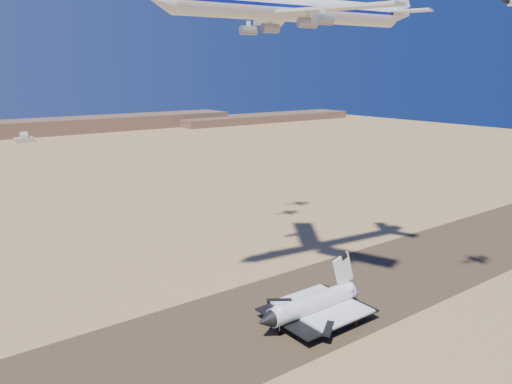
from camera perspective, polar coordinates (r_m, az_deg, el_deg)
ground at (r=155.57m, az=-0.16°, el=-14.86°), size 1200.00×1200.00×0.00m
runway at (r=155.56m, az=-0.16°, el=-14.85°), size 600.00×50.00×0.06m
ridgeline at (r=657.33m, az=-23.83°, el=6.54°), size 960.00×90.00×18.00m
shuttle at (r=155.55m, az=6.44°, el=-12.80°), size 39.19×23.91×19.37m
carrier_747 at (r=154.87m, az=3.53°, el=20.19°), size 90.39×69.29×22.44m
crew_a at (r=157.00m, az=11.35°, el=-14.45°), size 0.47×0.70×1.90m
crew_b at (r=159.15m, az=10.43°, el=-14.04°), size 0.93×0.92×1.71m
crew_c at (r=157.49m, az=11.01°, el=-14.38°), size 1.10×0.99×1.69m
chase_jet_d at (r=205.16m, az=-1.14°, el=19.40°), size 15.25×8.55×3.82m
chase_jet_e at (r=222.72m, az=0.79°, el=19.89°), size 15.77×9.13×4.01m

